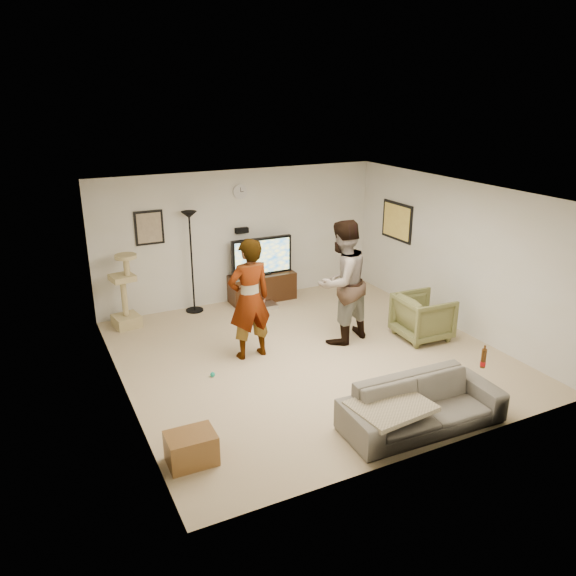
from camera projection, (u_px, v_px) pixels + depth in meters
name	position (u px, v px, depth m)	size (l,w,h in m)	color
floor	(309.00, 355.00, 8.64)	(5.50, 5.50, 0.02)	tan
ceiling	(311.00, 192.00, 7.79)	(5.50, 5.50, 0.02)	white
wall_back	(241.00, 236.00, 10.54)	(5.50, 0.04, 2.50)	beige
wall_front	(434.00, 352.00, 5.89)	(5.50, 0.04, 2.50)	beige
wall_left	(119.00, 308.00, 7.07)	(0.04, 5.50, 2.50)	beige
wall_right	(455.00, 255.00, 9.36)	(0.04, 5.50, 2.50)	beige
wall_clock	(240.00, 192.00, 10.23)	(0.26, 0.26, 0.04)	white
wall_speaker	(242.00, 230.00, 10.45)	(0.25, 0.10, 0.10)	black
picture_back	(149.00, 228.00, 9.70)	(0.42, 0.03, 0.52)	gray
picture_right	(397.00, 221.00, 10.62)	(0.03, 0.78, 0.62)	#E5BD50
tv_stand	(262.00, 287.00, 10.79)	(1.27, 0.45, 0.53)	black
console_box	(266.00, 306.00, 10.49)	(0.40, 0.30, 0.07)	silver
tv	(262.00, 256.00, 10.59)	(1.20, 0.08, 0.71)	black
tv_screen	(263.00, 257.00, 10.55)	(1.11, 0.01, 0.63)	#EFDC52
floor_lamp	(192.00, 263.00, 10.05)	(0.32, 0.32, 1.85)	black
cat_tree	(124.00, 291.00, 9.47)	(0.41, 0.41, 1.30)	tan
person_left	(249.00, 299.00, 8.30)	(0.68, 0.44, 1.86)	silver
person_right	(342.00, 282.00, 8.81)	(0.97, 0.75, 1.99)	#375576
sofa	(422.00, 405.00, 6.71)	(1.99, 0.78, 0.58)	#605C53
throw_blanket	(391.00, 406.00, 6.49)	(0.90, 0.70, 0.06)	tan
beer_bottle	(484.00, 358.00, 6.96)	(0.06, 0.06, 0.25)	#48270C
armchair	(423.00, 317.00, 9.12)	(0.78, 0.81, 0.73)	brown
side_table	(191.00, 448.00, 6.09)	(0.53, 0.40, 0.35)	brown
toy_ball	(213.00, 374.00, 7.97)	(0.07, 0.07, 0.07)	#159C7E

